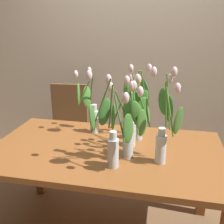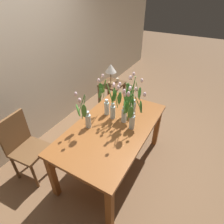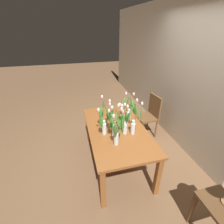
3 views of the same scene
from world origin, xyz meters
name	(u,v)px [view 3 (image 3 of 3)]	position (x,y,z in m)	size (l,w,h in m)	color
ground_plane	(116,162)	(0.00, 0.00, 0.00)	(18.00, 18.00, 0.00)	brown
room_wall_rear	(202,84)	(0.00, 1.45, 1.35)	(9.00, 0.10, 2.70)	beige
dining_table	(116,133)	(0.00, 0.00, 0.65)	(1.60, 0.90, 0.74)	brown
tulip_vase_0	(128,112)	(-0.18, 0.26, 0.91)	(0.18, 0.19, 0.50)	silver
tulip_vase_1	(114,123)	(0.18, -0.10, 0.96)	(0.28, 0.19, 0.59)	silver
tulip_vase_2	(118,132)	(0.39, -0.10, 0.95)	(0.17, 0.19, 0.59)	silver
tulip_vase_3	(133,120)	(0.19, 0.19, 0.97)	(0.21, 0.28, 0.55)	silver
tulip_vase_4	(105,121)	(0.09, -0.21, 0.97)	(0.28, 0.25, 0.58)	silver
tulip_vase_5	(124,124)	(0.17, 0.06, 0.92)	(0.16, 0.15, 0.53)	silver
dining_chair	(150,114)	(-0.65, 0.94, 0.52)	(0.44, 0.44, 0.93)	brown
side_table	(223,211)	(1.39, 0.80, 0.43)	(0.44, 0.44, 0.55)	brown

